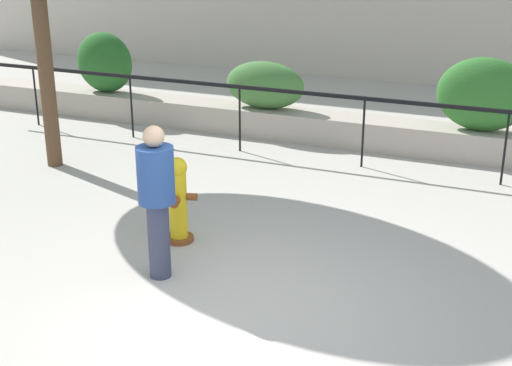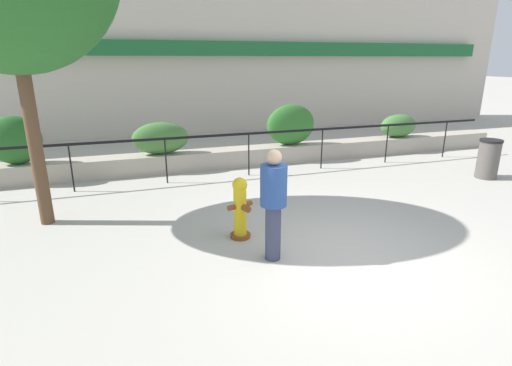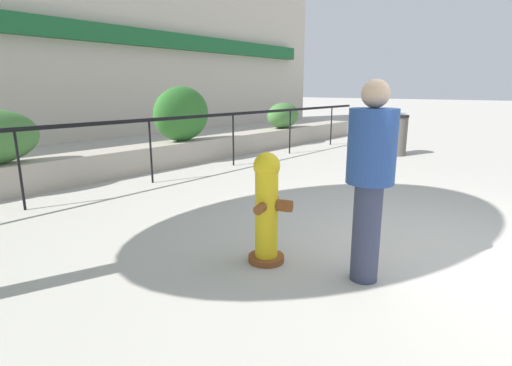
% 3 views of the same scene
% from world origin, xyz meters
% --- Properties ---
extents(ground_plane, '(120.00, 120.00, 0.00)m').
position_xyz_m(ground_plane, '(0.00, 0.00, 0.00)').
color(ground_plane, '#B2ADA3').
extents(planter_wall_low, '(18.00, 0.70, 0.50)m').
position_xyz_m(planter_wall_low, '(0.00, 6.00, 0.25)').
color(planter_wall_low, '#ADA393').
rests_on(planter_wall_low, ground).
extents(fence_railing_segment, '(15.00, 0.05, 1.15)m').
position_xyz_m(fence_railing_segment, '(-0.00, 4.90, 1.02)').
color(fence_railing_segment, black).
rests_on(fence_railing_segment, ground).
extents(hedge_bush_2, '(1.50, 0.60, 1.20)m').
position_xyz_m(hedge_bush_2, '(1.66, 6.00, 1.10)').
color(hedge_bush_2, '#2D6B28').
rests_on(hedge_bush_2, planter_wall_low).
extents(hedge_bush_3, '(1.28, 0.68, 0.74)m').
position_xyz_m(hedge_bush_3, '(5.50, 6.00, 0.87)').
color(hedge_bush_3, '#427538').
rests_on(hedge_bush_3, planter_wall_low).
extents(fire_hydrant, '(0.48, 0.48, 1.08)m').
position_xyz_m(fire_hydrant, '(-1.32, 1.25, 0.55)').
color(fire_hydrant, brown).
rests_on(fire_hydrant, ground).
extents(pedestrian, '(0.51, 0.51, 1.73)m').
position_xyz_m(pedestrian, '(-1.07, 0.36, 0.99)').
color(pedestrian, '#383D56').
rests_on(pedestrian, ground).
extents(trash_bin, '(0.55, 0.55, 1.01)m').
position_xyz_m(trash_bin, '(5.77, 2.69, 0.51)').
color(trash_bin, '#56514C').
rests_on(trash_bin, ground).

